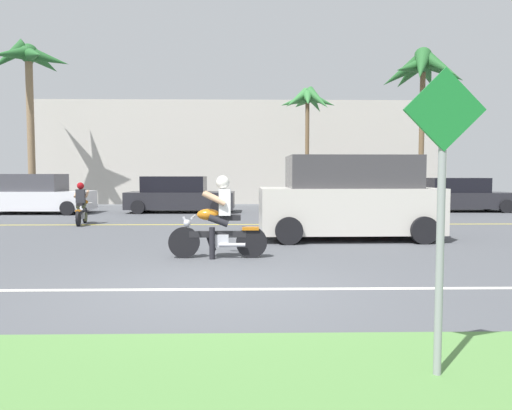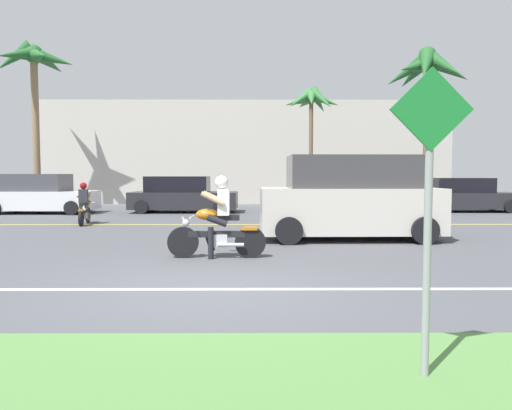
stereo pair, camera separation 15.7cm
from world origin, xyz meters
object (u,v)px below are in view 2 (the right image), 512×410
palm_tree_2 (311,104)px  suv_nearby (350,199)px  parked_car_1 (182,195)px  motorcyclist_distant (84,207)px  parked_car_0 (41,195)px  parked_car_2 (350,198)px  palm_tree_0 (34,67)px  parked_car_3 (465,196)px  street_sign (429,193)px  palm_tree_1 (426,72)px  motorcyclist (217,223)px

palm_tree_2 → suv_nearby: bearing=-91.9°
parked_car_1 → motorcyclist_distant: bearing=-116.2°
parked_car_0 → motorcyclist_distant: 5.54m
parked_car_2 → palm_tree_2: 6.68m
palm_tree_0 → suv_nearby: bearing=-40.9°
parked_car_3 → palm_tree_0: (-19.23, 2.18, 5.89)m
parked_car_0 → palm_tree_2: palm_tree_2 is taller
parked_car_0 → palm_tree_0: size_ratio=0.55×
palm_tree_2 → motorcyclist_distant: size_ratio=3.57×
parked_car_1 → parked_car_3: parked_car_1 is taller
parked_car_0 → parked_car_1: (5.75, 0.50, -0.04)m
palm_tree_0 → palm_tree_2: bearing=1.7°
street_sign → palm_tree_0: bearing=120.9°
suv_nearby → palm_tree_1: (5.33, 9.86, 5.14)m
parked_car_3 → motorcyclist_distant: parked_car_3 is taller
parked_car_3 → motorcyclist_distant: size_ratio=2.58×
parked_car_3 → palm_tree_0: palm_tree_0 is taller
palm_tree_2 → street_sign: palm_tree_2 is taller
parked_car_0 → palm_tree_0: 6.65m
parked_car_0 → palm_tree_2: bearing=15.9°
palm_tree_1 → palm_tree_2: bearing=164.5°
palm_tree_0 → parked_car_0: bearing=-64.2°
suv_nearby → parked_car_2: size_ratio=1.07×
parked_car_3 → palm_tree_1: size_ratio=0.58×
parked_car_0 → palm_tree_1: bearing=6.6°
palm_tree_0 → palm_tree_2: (12.91, 0.39, -1.63)m
parked_car_2 → street_sign: street_sign is taller
palm_tree_1 → palm_tree_2: palm_tree_1 is taller
parked_car_3 → street_sign: (-7.76, -17.01, 0.79)m
parked_car_2 → suv_nearby: bearing=-101.3°
parked_car_2 → motorcyclist_distant: (-9.05, -2.62, -0.13)m
palm_tree_2 → street_sign: size_ratio=2.38×
parked_car_0 → motorcyclist_distant: bearing=-53.2°
suv_nearby → parked_car_0: bearing=144.5°
suv_nearby → street_sign: (-1.08, -8.34, 0.47)m
palm_tree_0 → street_sign: size_ratio=3.24×
parked_car_3 → palm_tree_2: (-6.31, 2.56, 4.26)m
motorcyclist → parked_car_0: 13.37m
parked_car_0 → palm_tree_1: 17.44m
street_sign → parked_car_1: bearing=104.4°
parked_car_3 → palm_tree_0: bearing=173.5°
suv_nearby → palm_tree_2: bearing=88.1°
parked_car_2 → palm_tree_1: (4.10, 3.71, 5.44)m
motorcyclist_distant → parked_car_2: bearing=16.2°
suv_nearby → parked_car_1: 10.04m
parked_car_1 → parked_car_3: size_ratio=1.08×
palm_tree_0 → street_sign: 22.93m
parked_car_3 → street_sign: 18.72m
parked_car_2 → street_sign: size_ratio=1.77×
parked_car_1 → palm_tree_0: 9.54m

